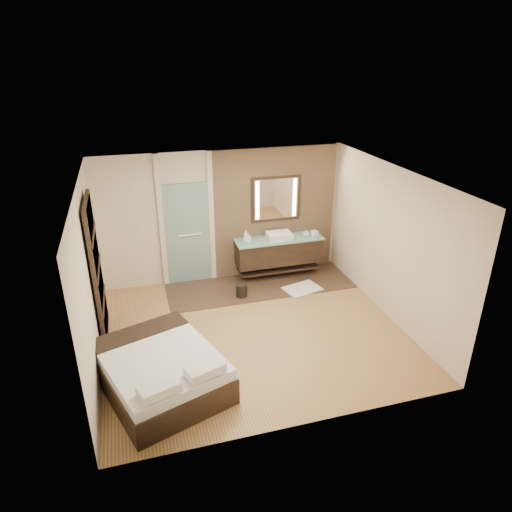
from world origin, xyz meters
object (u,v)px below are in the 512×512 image
object	(u,v)px
mirror_unit	(276,199)
bed	(161,371)
waste_bin	(242,290)
vanity	(279,251)

from	to	relation	value
mirror_unit	bed	world-z (taller)	mirror_unit
mirror_unit	waste_bin	distance (m)	2.02
vanity	waste_bin	world-z (taller)	vanity
vanity	bed	world-z (taller)	vanity
vanity	waste_bin	bearing A→B (deg)	-145.65
mirror_unit	waste_bin	world-z (taller)	mirror_unit
bed	waste_bin	xyz separation A→B (m)	(1.76, 2.27, -0.16)
vanity	mirror_unit	bearing A→B (deg)	90.00
mirror_unit	bed	xyz separation A→B (m)	(-2.75, -3.18, -1.36)
mirror_unit	waste_bin	bearing A→B (deg)	-137.21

